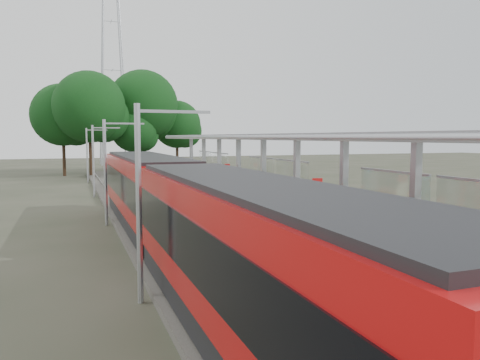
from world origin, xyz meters
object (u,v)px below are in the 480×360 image
bench_far (241,184)px  info_pillar_far (227,179)px  info_pillar_near (317,207)px  litter_bin (363,230)px  train (179,208)px  bench_mid (241,187)px

bench_far → info_pillar_far: size_ratio=0.81×
bench_far → info_pillar_near: size_ratio=0.72×
litter_bin → info_pillar_near: bearing=94.9°
train → info_pillar_far: bearing=64.7°
bench_far → bench_mid: bearing=-88.0°
bench_mid → litter_bin: size_ratio=1.42×
info_pillar_near → litter_bin: (0.23, -2.66, -0.37)m
train → info_pillar_near: size_ratio=14.03×
bench_far → info_pillar_near: 13.04m
info_pillar_near → litter_bin: size_ratio=2.04×
info_pillar_near → train: bearing=-173.7°
info_pillar_far → litter_bin: 16.07m
bench_far → litter_bin: (-1.49, -15.58, -0.01)m
bench_mid → bench_far: 2.20m
train → info_pillar_far: (6.18, 13.07, -0.29)m
bench_far → litter_bin: size_ratio=1.48×
info_pillar_far → bench_far: bearing=-11.4°
litter_bin → train: bearing=151.4°
bench_mid → litter_bin: litter_bin is taller
litter_bin → bench_far: bearing=84.6°
bench_mid → info_pillar_far: info_pillar_far is taller
train → info_pillar_far: size_ratio=15.65×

